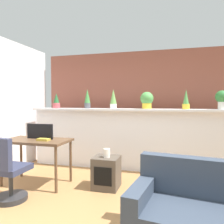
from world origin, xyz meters
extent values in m
plane|color=#9E7042|center=(0.00, 0.00, 0.00)|extent=(12.00, 12.00, 0.00)
cube|color=silver|center=(0.00, 2.00, 0.60)|extent=(4.26, 0.16, 1.20)
cube|color=silver|center=(0.00, 1.96, 1.22)|extent=(4.26, 0.36, 0.04)
cube|color=brown|center=(0.00, 2.60, 1.25)|extent=(4.26, 0.10, 2.50)
cylinder|color=#B7474C|center=(-1.66, 1.96, 1.30)|extent=(0.16, 0.16, 0.11)
cone|color=#235B2D|center=(-1.66, 1.96, 1.46)|extent=(0.13, 0.13, 0.21)
cylinder|color=#4C4C51|center=(-0.94, 1.99, 1.30)|extent=(0.13, 0.13, 0.11)
cone|color=#3D843D|center=(-0.94, 1.99, 1.50)|extent=(0.12, 0.12, 0.29)
cylinder|color=silver|center=(-0.37, 1.96, 1.29)|extent=(0.13, 0.13, 0.09)
cone|color=#669E4C|center=(-0.37, 1.96, 1.49)|extent=(0.14, 0.14, 0.30)
cylinder|color=gold|center=(0.30, 2.00, 1.30)|extent=(0.18, 0.18, 0.11)
sphere|color=#4C9347|center=(0.30, 2.00, 1.45)|extent=(0.26, 0.26, 0.26)
cylinder|color=gold|center=(1.03, 1.96, 1.29)|extent=(0.13, 0.13, 0.10)
cone|color=#4C9347|center=(1.03, 1.96, 1.48)|extent=(0.10, 0.10, 0.28)
cylinder|color=silver|center=(1.63, 1.94, 1.31)|extent=(0.13, 0.13, 0.14)
sphere|color=#2D7033|center=(1.63, 1.94, 1.47)|extent=(0.22, 0.22, 0.22)
cylinder|color=brown|center=(-1.90, 0.59, 0.35)|extent=(0.04, 0.04, 0.71)
cylinder|color=brown|center=(-0.90, 0.59, 0.35)|extent=(0.04, 0.04, 0.71)
cylinder|color=brown|center=(-1.90, 1.09, 0.35)|extent=(0.04, 0.04, 0.71)
cylinder|color=brown|center=(-0.90, 1.09, 0.35)|extent=(0.04, 0.04, 0.71)
cube|color=brown|center=(-1.40, 0.84, 0.73)|extent=(1.10, 0.60, 0.04)
cube|color=black|center=(-1.38, 0.92, 0.88)|extent=(0.48, 0.04, 0.25)
cylinder|color=#262628|center=(-1.38, 0.19, 0.04)|extent=(0.44, 0.44, 0.07)
cylinder|color=#333333|center=(-1.38, 0.19, 0.24)|extent=(0.06, 0.06, 0.34)
cube|color=#2D334C|center=(-1.38, 0.19, 0.45)|extent=(0.44, 0.44, 0.08)
cube|color=#4C4238|center=(-0.22, 0.98, 0.25)|extent=(0.40, 0.40, 0.50)
cube|color=black|center=(-0.22, 0.79, 0.25)|extent=(0.28, 0.04, 0.28)
cylinder|color=silver|center=(-0.21, 0.95, 0.57)|extent=(0.11, 0.11, 0.14)
cube|color=gold|center=(-1.23, 0.77, 0.77)|extent=(0.19, 0.11, 0.04)
cube|color=#333D4C|center=(1.23, 0.03, 0.60)|extent=(1.57, 0.39, 0.40)
cube|color=#333D4C|center=(0.49, -0.17, 0.48)|extent=(0.27, 0.78, 0.16)
camera|label=1|loc=(0.78, -2.34, 1.38)|focal=35.24mm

